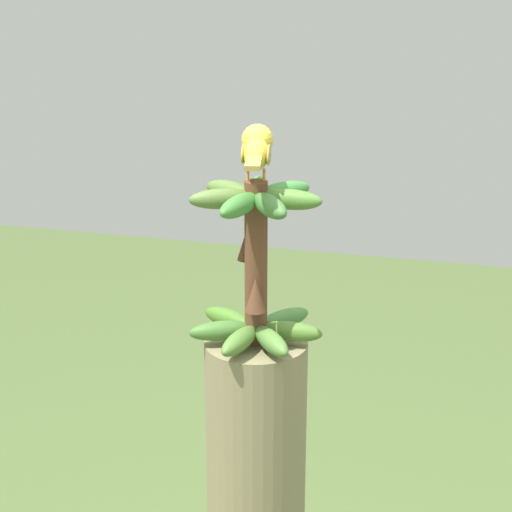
% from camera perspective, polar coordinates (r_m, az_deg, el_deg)
% --- Properties ---
extents(banana_bunch, '(0.24, 0.24, 0.30)m').
position_cam_1_polar(banana_bunch, '(1.58, -0.02, -0.52)').
color(banana_bunch, brown).
rests_on(banana_bunch, banana_tree).
extents(perched_bird, '(0.07, 0.21, 0.09)m').
position_cam_1_polar(perched_bird, '(1.54, 0.03, 6.71)').
color(perched_bird, '#C68933').
rests_on(perched_bird, banana_bunch).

